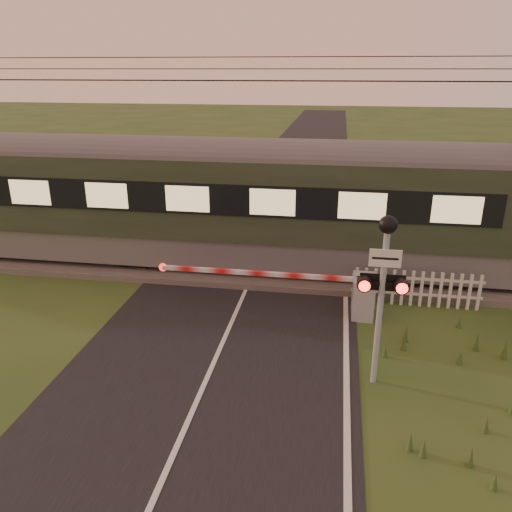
# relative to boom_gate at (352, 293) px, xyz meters

# --- Properties ---
(ground) EXTENTS (160.00, 160.00, 0.00)m
(ground) POSITION_rel_boom_gate_xyz_m (-2.86, -3.81, -0.59)
(ground) COLOR #28441A
(ground) RESTS_ON ground
(road) EXTENTS (6.00, 140.00, 0.03)m
(road) POSITION_rel_boom_gate_xyz_m (-2.85, -4.05, -0.58)
(road) COLOR black
(road) RESTS_ON ground
(track_bed) EXTENTS (140.00, 3.40, 0.39)m
(track_bed) POSITION_rel_boom_gate_xyz_m (-2.86, 2.69, -0.52)
(track_bed) COLOR #47423D
(track_bed) RESTS_ON ground
(overhead_wires) EXTENTS (120.00, 0.62, 0.62)m
(overhead_wires) POSITION_rel_boom_gate_xyz_m (-2.86, 2.69, 5.14)
(overhead_wires) COLOR black
(overhead_wires) RESTS_ON ground
(boom_gate) EXTENTS (6.19, 0.81, 1.07)m
(boom_gate) POSITION_rel_boom_gate_xyz_m (0.00, 0.00, 0.00)
(boom_gate) COLOR gray
(boom_gate) RESTS_ON ground
(crossing_signal) EXTENTS (0.87, 0.36, 3.41)m
(crossing_signal) POSITION_rel_boom_gate_xyz_m (0.40, -2.84, 1.76)
(crossing_signal) COLOR gray
(crossing_signal) RESTS_ON ground
(picket_fence) EXTENTS (3.31, 0.08, 0.97)m
(picket_fence) POSITION_rel_boom_gate_xyz_m (1.66, 0.79, -0.10)
(picket_fence) COLOR silver
(picket_fence) RESTS_ON ground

